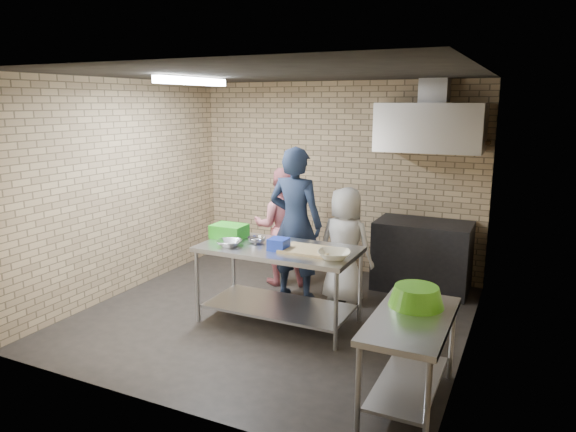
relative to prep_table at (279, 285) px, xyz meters
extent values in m
plane|color=black|center=(-0.13, 0.10, -0.43)|extent=(4.20, 4.20, 0.00)
plane|color=black|center=(-0.13, 0.10, 2.27)|extent=(4.20, 4.20, 0.00)
cube|color=tan|center=(-0.13, 2.10, 0.92)|extent=(4.20, 0.06, 2.70)
cube|color=tan|center=(-0.13, -1.90, 0.92)|extent=(4.20, 0.06, 2.70)
cube|color=tan|center=(-2.23, 0.10, 0.92)|extent=(0.06, 4.00, 2.70)
cube|color=tan|center=(1.97, 0.10, 0.92)|extent=(0.06, 4.00, 2.70)
cube|color=silver|center=(0.00, 0.00, 0.00)|extent=(1.73, 0.87, 0.87)
cube|color=silver|center=(1.67, -1.00, -0.06)|extent=(0.60, 1.20, 0.75)
cube|color=black|center=(1.22, 1.75, 0.02)|extent=(1.20, 0.70, 0.90)
cube|color=silver|center=(1.22, 1.80, 1.67)|extent=(1.30, 0.60, 0.60)
cube|color=#A5A8AD|center=(1.22, 1.95, 2.12)|extent=(0.35, 0.30, 0.30)
cube|color=#3F2B19|center=(1.52, 1.99, 1.49)|extent=(0.80, 0.20, 0.04)
cube|color=white|center=(-1.13, 0.10, 2.21)|extent=(0.10, 1.25, 0.08)
cube|color=green|center=(-0.70, 0.12, 0.51)|extent=(0.39, 0.29, 0.15)
cube|color=#1A38C6|center=(0.05, -0.10, 0.50)|extent=(0.19, 0.19, 0.13)
cube|color=#D8B77D|center=(0.35, -0.02, 0.45)|extent=(0.53, 0.40, 0.03)
imported|color=#B1B3B8|center=(-0.50, -0.20, 0.47)|extent=(0.34, 0.34, 0.07)
imported|color=#A9ABB0|center=(-0.30, 0.05, 0.47)|extent=(0.26, 0.26, 0.06)
imported|color=beige|center=(0.70, -0.15, 0.47)|extent=(0.42, 0.42, 0.08)
cylinder|color=#B22619|center=(1.27, 1.99, 1.60)|extent=(0.07, 0.07, 0.18)
cylinder|color=green|center=(1.67, 1.99, 1.58)|extent=(0.06, 0.06, 0.15)
imported|color=#141C33|center=(-0.15, 0.77, 0.52)|extent=(0.70, 0.47, 1.90)
imported|color=#CB6B74|center=(-0.53, 1.18, 0.35)|extent=(0.93, 0.83, 1.57)
imported|color=silver|center=(0.45, 0.91, 0.28)|extent=(0.75, 0.54, 1.42)
camera|label=1|loc=(2.44, -4.89, 1.98)|focal=32.50mm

